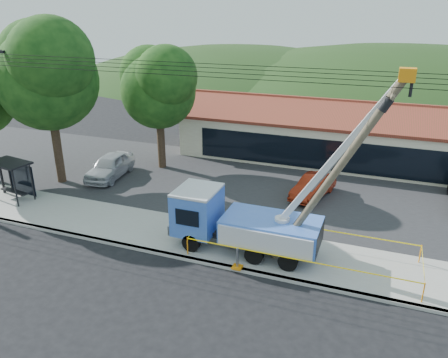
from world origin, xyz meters
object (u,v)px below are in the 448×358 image
object	(u,v)px
car_silver	(111,178)
car_red	(312,198)
leaning_pole	(339,168)
utility_truck	(242,220)
bus_shelter	(13,171)

from	to	relation	value
car_silver	car_red	xyz separation A→B (m)	(13.77, 1.58, 0.00)
leaning_pole	car_red	bearing A→B (deg)	105.15
utility_truck	bus_shelter	xyz separation A→B (m)	(-14.83, 0.86, 0.24)
car_red	car_silver	bearing A→B (deg)	-158.16
utility_truck	car_silver	size ratio (longest dim) A/B	2.11
leaning_pole	car_silver	xyz separation A→B (m)	(-15.89, 6.25, -4.95)
bus_shelter	car_silver	distance (m)	6.43
utility_truck	car_red	world-z (taller)	utility_truck
car_silver	utility_truck	bearing A→B (deg)	-34.27
leaning_pole	car_red	size ratio (longest dim) A/B	2.18
utility_truck	car_silver	distance (m)	13.26
car_silver	car_red	size ratio (longest dim) A/B	1.17
car_silver	car_red	distance (m)	13.86
utility_truck	car_red	distance (m)	8.14
utility_truck	bus_shelter	distance (m)	14.85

